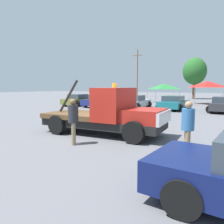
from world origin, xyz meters
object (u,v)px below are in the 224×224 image
Objects in this scene: person_at_hood at (73,118)px; parked_car_silver at (135,102)px; parked_car_navy at (101,101)px; parked_car_teal at (174,103)px; person_near_truck at (188,125)px; canopy_tent_red at (207,84)px; parked_car_olive at (79,100)px; utility_pole at (137,72)px; tree_left at (195,71)px; parked_car_charcoal at (224,105)px; tow_truck at (109,115)px; canopy_tent_green at (164,86)px.

person_at_hood reaches higher than parked_car_silver.
parked_car_navy is 1.02× the size of parked_car_teal.
person_near_truck is 0.36× the size of parked_car_silver.
canopy_tent_red reaches higher than parked_car_navy.
person_near_truck reaches higher than person_at_hood.
utility_pole is at bearing 5.82° from parked_car_olive.
parked_car_navy is 14.00m from canopy_tent_red.
parked_car_silver is 1.36× the size of canopy_tent_red.
parked_car_charcoal is at bearing -73.97° from tree_left.
utility_pole is (-18.44, 23.78, 4.73)m from parked_car_charcoal.
tow_truck is at bearing -138.28° from parked_car_olive.
parked_car_silver is (4.07, 0.15, 0.00)m from parked_car_navy.
utility_pole is at bearing 167.28° from tree_left.
person_near_truck reaches higher than parked_car_teal.
tree_left is at bearing -12.72° from utility_pole.
person_near_truck is 0.39× the size of parked_car_charcoal.
person_at_hood is at bearing -166.99° from parked_car_silver.
parked_car_navy is at bearing 94.57° from parked_car_charcoal.
canopy_tent_red is (-2.45, 9.14, 1.87)m from parked_car_charcoal.
parked_car_olive is at bearing -112.88° from tree_left.
parked_car_teal is (10.87, 0.83, 0.00)m from parked_car_olive.
tow_truck reaches higher than person_at_hood.
person_near_truck reaches higher than parked_car_charcoal.
tow_truck is 3.33× the size of person_near_truck.
canopy_tent_green is 1.00× the size of canopy_tent_red.
utility_pole reaches higher than person_at_hood.
parked_car_olive is 1.31× the size of canopy_tent_green.
person_at_hood is at bearing 171.29° from person_near_truck.
canopy_tent_red is at bearing 83.03° from tow_truck.
parked_car_charcoal is 1.23× the size of canopy_tent_red.
tree_left is (-6.03, 20.98, 4.34)m from parked_car_charcoal.
tree_left is 0.73× the size of utility_pole.
utility_pole is (-10.37, 14.59, 3.14)m from canopy_tent_green.
parked_car_silver and parked_car_teal have the same top height.
parked_car_navy is at bearing 96.52° from parked_car_teal.
tree_left is (-1.72, 35.75, 3.99)m from person_at_hood.
canopy_tent_red is (1.86, 23.90, 1.52)m from person_at_hood.
parked_car_silver is 9.98m from canopy_tent_green.
parked_car_teal is at bearing -67.77° from canopy_tent_green.
tow_truck is 12.63m from parked_car_silver.
parked_car_teal is 28.00m from utility_pole.
parked_car_charcoal is at bearing -146.53° from person_at_hood.
parked_car_olive and parked_car_silver have the same top height.
parked_car_silver is at bearing -115.34° from person_at_hood.
tree_left is (2.04, 21.63, 4.34)m from parked_car_silver.
parked_car_olive is 25.22m from utility_pole.
utility_pole reaches higher than tow_truck.
parked_car_teal is 1.30× the size of canopy_tent_red.
person_near_truck is 42.30m from utility_pole.
parked_car_olive is at bearing 130.55° from tow_truck.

